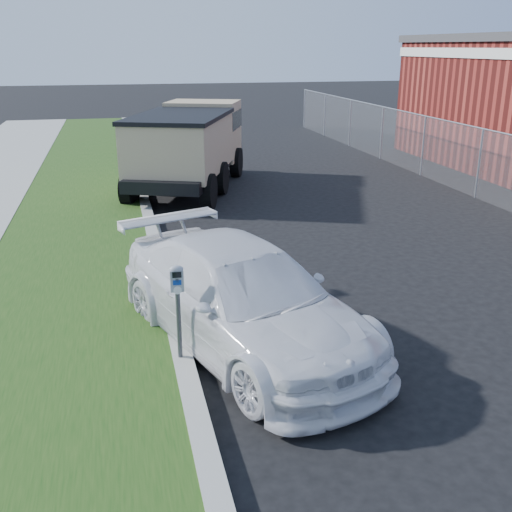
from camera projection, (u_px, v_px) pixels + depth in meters
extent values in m
plane|color=black|center=(373.00, 341.00, 8.16)|extent=(120.00, 120.00, 0.00)
cube|color=gray|center=(167.00, 297.00, 9.41)|extent=(0.25, 50.00, 0.15)
cube|color=#193E11|center=(61.00, 307.00, 9.07)|extent=(3.00, 50.00, 0.13)
plane|color=slate|center=(479.00, 164.00, 15.59)|extent=(0.00, 30.00, 30.00)
cylinder|color=#9297A0|center=(483.00, 129.00, 15.29)|extent=(0.04, 30.00, 0.04)
cylinder|color=#9297A0|center=(479.00, 164.00, 15.59)|extent=(0.06, 0.06, 1.80)
cylinder|color=#9297A0|center=(423.00, 146.00, 18.35)|extent=(0.06, 0.06, 1.80)
cylinder|color=#9297A0|center=(382.00, 133.00, 21.10)|extent=(0.06, 0.06, 1.80)
cylinder|color=#9297A0|center=(350.00, 123.00, 23.85)|extent=(0.06, 0.06, 1.80)
cylinder|color=#9297A0|center=(325.00, 115.00, 26.61)|extent=(0.06, 0.06, 1.80)
cylinder|color=#9297A0|center=(304.00, 109.00, 29.36)|extent=(0.06, 0.06, 1.80)
cylinder|color=#3F4247|center=(179.00, 326.00, 7.31)|extent=(0.06, 0.06, 0.90)
cube|color=gray|center=(177.00, 280.00, 7.11)|extent=(0.17, 0.12, 0.27)
ellipsoid|color=gray|center=(176.00, 270.00, 7.06)|extent=(0.18, 0.12, 0.10)
cube|color=black|center=(177.00, 275.00, 7.02)|extent=(0.11, 0.02, 0.07)
cube|color=navy|center=(177.00, 283.00, 7.06)|extent=(0.10, 0.01, 0.06)
cylinder|color=silver|center=(178.00, 290.00, 7.09)|extent=(0.10, 0.01, 0.10)
cube|color=#3F4247|center=(177.00, 281.00, 7.05)|extent=(0.04, 0.01, 0.05)
imported|color=white|center=(240.00, 296.00, 7.93)|extent=(3.38, 5.01, 1.35)
cube|color=black|center=(188.00, 167.00, 16.60)|extent=(3.84, 5.93, 0.31)
cube|color=tan|center=(204.00, 131.00, 18.24)|extent=(2.50, 2.22, 1.75)
cube|color=black|center=(203.00, 119.00, 18.13)|extent=(2.53, 2.25, 0.53)
cube|color=tan|center=(181.00, 144.00, 15.70)|extent=(3.30, 4.20, 1.40)
cube|color=black|center=(180.00, 116.00, 15.46)|extent=(3.42, 4.31, 0.11)
cube|color=black|center=(210.00, 152.00, 19.28)|extent=(2.01, 0.89, 0.26)
cylinder|color=black|center=(172.00, 160.00, 18.60)|extent=(0.58, 0.92, 0.88)
cylinder|color=black|center=(236.00, 162.00, 18.33)|extent=(0.58, 0.92, 0.88)
cylinder|color=black|center=(149.00, 176.00, 16.39)|extent=(0.58, 0.92, 0.88)
cylinder|color=black|center=(221.00, 178.00, 16.12)|extent=(0.58, 0.92, 0.88)
cylinder|color=black|center=(129.00, 189.00, 14.91)|extent=(0.58, 0.92, 0.88)
cylinder|color=black|center=(208.00, 191.00, 14.65)|extent=(0.58, 0.92, 0.88)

